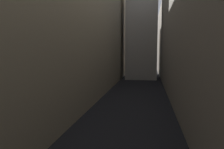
% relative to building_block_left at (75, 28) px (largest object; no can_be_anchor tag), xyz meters
% --- Properties ---
extents(ground_plane, '(264.00, 264.00, 0.00)m').
position_rel_building_block_left_xyz_m(ground_plane, '(11.97, -2.00, -12.21)').
color(ground_plane, black).
extents(building_block_left, '(12.94, 108.00, 24.42)m').
position_rel_building_block_left_xyz_m(building_block_left, '(0.00, 0.00, 0.00)').
color(building_block_left, gray).
rests_on(building_block_left, ground).
extents(building_block_right, '(11.05, 108.00, 22.34)m').
position_rel_building_block_left_xyz_m(building_block_right, '(22.99, 0.00, -1.04)').
color(building_block_right, gray).
rests_on(building_block_right, ground).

